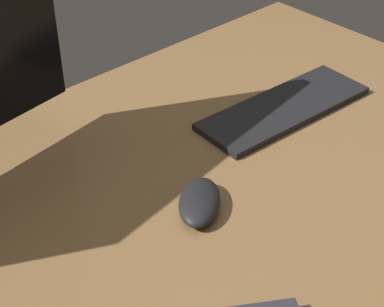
% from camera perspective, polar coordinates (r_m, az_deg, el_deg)
% --- Properties ---
extents(desk, '(1.40, 0.84, 0.02)m').
position_cam_1_polar(desk, '(1.06, -0.14, -3.85)').
color(desk, olive).
rests_on(desk, ground).
extents(keyboard, '(0.37, 0.15, 0.01)m').
position_cam_1_polar(keyboard, '(1.26, 8.25, 4.06)').
color(keyboard, black).
rests_on(keyboard, desk).
extents(computer_mouse, '(0.13, 0.13, 0.03)m').
position_cam_1_polar(computer_mouse, '(1.01, 0.68, -4.35)').
color(computer_mouse, black).
rests_on(computer_mouse, desk).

